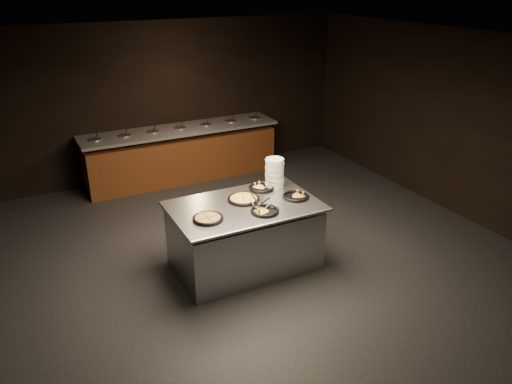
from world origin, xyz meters
TOP-DOWN VIEW (x-y plane):
  - room at (0.00, 0.00)m, footprint 7.02×8.02m
  - salad_bar at (0.00, 3.56)m, footprint 3.70×0.83m
  - serving_counter at (-0.33, 0.19)m, footprint 1.91×1.22m
  - plate_stack at (0.32, 0.55)m, footprint 0.26×0.26m
  - pan_veggie_whole at (-0.91, 0.01)m, footprint 0.38×0.38m
  - pan_cheese_whole at (-0.27, 0.32)m, footprint 0.43×0.43m
  - pan_cheese_slices_a at (0.11, 0.54)m, footprint 0.36×0.36m
  - pan_cheese_slices_b at (-0.19, -0.13)m, footprint 0.36×0.36m
  - pan_veggie_slices at (0.38, 0.08)m, footprint 0.35×0.35m
  - server_left at (-0.24, 0.11)m, footprint 0.11×0.32m
  - server_right at (-0.14, -0.06)m, footprint 0.32×0.09m

SIDE VIEW (x-z plane):
  - serving_counter at x=-0.33m, z-range -0.02..0.89m
  - salad_bar at x=0.00m, z-range -0.15..1.03m
  - pan_cheese_slices_b at x=-0.19m, z-range 0.91..0.95m
  - pan_cheese_slices_a at x=0.11m, z-range 0.91..0.95m
  - pan_veggie_slices at x=0.38m, z-range 0.91..0.95m
  - pan_veggie_whole at x=-0.91m, z-range 0.91..0.95m
  - pan_cheese_whole at x=-0.27m, z-range 0.91..0.95m
  - server_left at x=-0.24m, z-range 0.91..1.06m
  - server_right at x=-0.14m, z-range 0.91..1.06m
  - plate_stack at x=0.32m, z-range 0.91..1.31m
  - room at x=0.00m, z-range -0.01..2.91m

